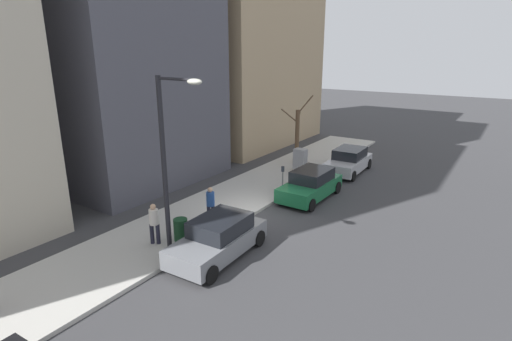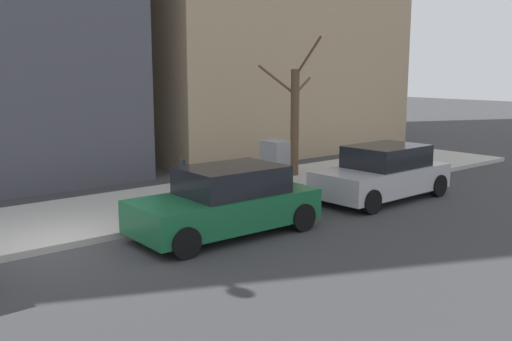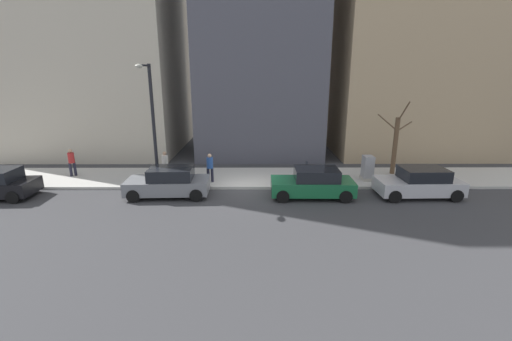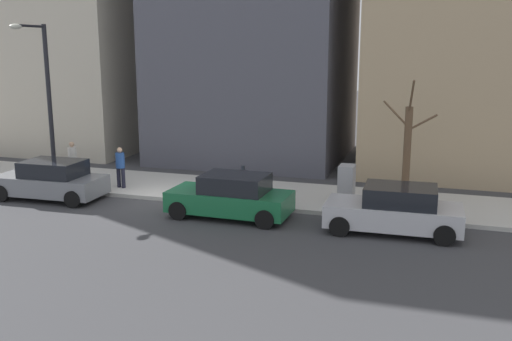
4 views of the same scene
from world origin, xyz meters
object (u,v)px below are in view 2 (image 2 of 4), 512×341
object	(u,v)px
parked_car_green	(227,202)
bare_tree	(295,118)
utility_box	(275,166)
parked_car_silver	(383,173)
parking_meter	(183,181)

from	to	relation	value
parked_car_green	bare_tree	distance (m)	6.85
utility_box	bare_tree	world-z (taller)	bare_tree
bare_tree	parked_car_silver	bearing A→B (deg)	178.63
parking_meter	parked_car_green	bearing A→B (deg)	-175.80
parked_car_silver	parked_car_green	world-z (taller)	same
parked_car_green	utility_box	bearing A→B (deg)	-54.53
utility_box	parked_car_green	bearing A→B (deg)	124.51
parked_car_silver	bare_tree	bearing A→B (deg)	-2.82
parked_car_silver	bare_tree	xyz separation A→B (m)	(3.73, -0.09, 1.30)
parking_meter	bare_tree	bearing A→B (deg)	-69.31
parked_car_green	parking_meter	size ratio (longest dim) A/B	3.13
parked_car_silver	parked_car_green	distance (m)	5.49
parked_car_silver	bare_tree	size ratio (longest dim) A/B	0.94
parked_car_green	bare_tree	bearing A→B (deg)	-55.07
parked_car_silver	bare_tree	distance (m)	3.95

